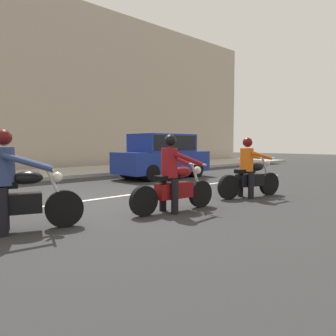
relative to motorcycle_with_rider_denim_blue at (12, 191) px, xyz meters
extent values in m
plane|color=#2D2D2D|center=(2.47, 0.88, -0.66)|extent=(80.00, 80.00, 0.00)
cube|color=#A8A399|center=(2.47, 8.88, -0.59)|extent=(40.00, 4.40, 0.14)
cube|color=silver|center=(2.95, 1.78, -0.66)|extent=(18.00, 0.14, 0.01)
cylinder|color=black|center=(0.75, -0.27, -0.35)|extent=(0.63, 0.33, 0.63)
cylinder|color=silver|center=(0.63, -0.23, -0.01)|extent=(0.34, 0.17, 0.75)
cube|color=black|center=(0.01, -0.01, -0.21)|extent=(0.90, 0.55, 0.32)
ellipsoid|color=black|center=(0.22, -0.08, 0.19)|extent=(0.53, 0.39, 0.22)
cube|color=black|center=(-0.16, 0.06, 0.09)|extent=(0.57, 0.40, 0.10)
cylinder|color=silver|center=(0.58, -0.21, 0.33)|extent=(0.28, 0.67, 0.04)
sphere|color=silver|center=(0.65, -0.24, 0.19)|extent=(0.17, 0.17, 0.17)
cylinder|color=black|center=(-0.19, -0.15, -0.29)|extent=(0.19, 0.19, 0.74)
cylinder|color=black|center=(-0.05, 0.23, -0.29)|extent=(0.19, 0.19, 0.74)
cylinder|color=navy|center=(-0.10, 0.04, 0.40)|extent=(0.44, 0.44, 0.60)
cylinder|color=navy|center=(0.16, -0.29, 0.45)|extent=(0.74, 0.34, 0.33)
cylinder|color=navy|center=(0.31, 0.12, 0.45)|extent=(0.74, 0.34, 0.33)
sphere|color=tan|center=(-0.08, 0.03, 0.82)|extent=(0.20, 0.20, 0.20)
sphere|color=#510F0F|center=(-0.08, 0.03, 0.85)|extent=(0.25, 0.25, 0.25)
cylinder|color=black|center=(3.74, -0.72, -0.36)|extent=(0.61, 0.18, 0.60)
cylinder|color=black|center=(2.24, -0.56, -0.36)|extent=(0.61, 0.18, 0.60)
cylinder|color=silver|center=(3.62, -0.71, -0.03)|extent=(0.34, 0.09, 0.73)
cube|color=maroon|center=(2.99, -0.64, -0.22)|extent=(0.85, 0.37, 0.32)
ellipsoid|color=maroon|center=(3.21, -0.67, 0.15)|extent=(0.50, 0.29, 0.22)
cube|color=black|center=(2.81, -0.62, 0.05)|extent=(0.54, 0.29, 0.10)
cylinder|color=silver|center=(3.56, -0.70, 0.31)|extent=(0.11, 0.70, 0.04)
sphere|color=silver|center=(3.64, -0.71, 0.17)|extent=(0.17, 0.17, 0.17)
cylinder|color=silver|center=(2.71, -0.45, -0.34)|extent=(0.70, 0.14, 0.07)
cylinder|color=black|center=(2.83, -0.83, -0.32)|extent=(0.17, 0.17, 0.70)
cylinder|color=black|center=(2.87, -0.43, -0.32)|extent=(0.17, 0.17, 0.70)
cylinder|color=maroon|center=(2.87, -0.63, 0.36)|extent=(0.37, 0.37, 0.61)
cylinder|color=maroon|center=(3.19, -0.89, 0.42)|extent=(0.73, 0.17, 0.32)
cylinder|color=maroon|center=(3.24, -0.45, 0.42)|extent=(0.73, 0.17, 0.32)
sphere|color=tan|center=(2.89, -0.63, 0.78)|extent=(0.20, 0.20, 0.20)
sphere|color=black|center=(2.89, -0.63, 0.81)|extent=(0.25, 0.25, 0.25)
cylinder|color=black|center=(6.40, -0.90, -0.35)|extent=(0.63, 0.28, 0.62)
cylinder|color=black|center=(5.04, -0.54, -0.35)|extent=(0.63, 0.28, 0.62)
cylinder|color=silver|center=(6.28, -0.87, 0.01)|extent=(0.36, 0.15, 0.78)
cube|color=black|center=(5.72, -0.72, -0.21)|extent=(0.82, 0.47, 0.32)
ellipsoid|color=black|center=(5.93, -0.78, 0.13)|extent=(0.53, 0.35, 0.22)
cube|color=black|center=(5.54, -0.68, 0.03)|extent=(0.56, 0.37, 0.10)
cylinder|color=silver|center=(6.22, -0.86, 0.36)|extent=(0.22, 0.69, 0.04)
sphere|color=silver|center=(6.30, -0.88, 0.22)|extent=(0.17, 0.17, 0.17)
cylinder|color=silver|center=(5.47, -0.49, -0.33)|extent=(0.69, 0.25, 0.07)
cylinder|color=black|center=(5.53, -0.88, -0.33)|extent=(0.18, 0.18, 0.68)
cylinder|color=black|center=(5.63, -0.50, -0.33)|extent=(0.18, 0.18, 0.68)
cylinder|color=orange|center=(5.60, -0.69, 0.33)|extent=(0.42, 0.42, 0.60)
cylinder|color=orange|center=(5.86, -0.99, 0.44)|extent=(0.67, 0.26, 0.24)
cylinder|color=orange|center=(5.97, -0.56, 0.44)|extent=(0.67, 0.26, 0.24)
sphere|color=tan|center=(5.62, -0.70, 0.75)|extent=(0.20, 0.20, 0.20)
sphere|color=#510F0F|center=(5.62, -0.70, 0.78)|extent=(0.25, 0.25, 0.25)
cube|color=navy|center=(7.38, 4.48, 0.00)|extent=(4.04, 1.70, 0.84)
cube|color=navy|center=(7.38, 4.48, 0.78)|extent=(2.51, 1.56, 0.72)
cube|color=black|center=(7.38, 4.48, 0.78)|extent=(2.31, 1.59, 0.58)
cylinder|color=black|center=(8.64, 4.48, -0.34)|extent=(0.64, 1.76, 0.64)
cylinder|color=black|center=(6.13, 4.48, -0.34)|extent=(0.64, 1.76, 0.64)
camera|label=1|loc=(-1.75, -5.44, 0.75)|focal=34.99mm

